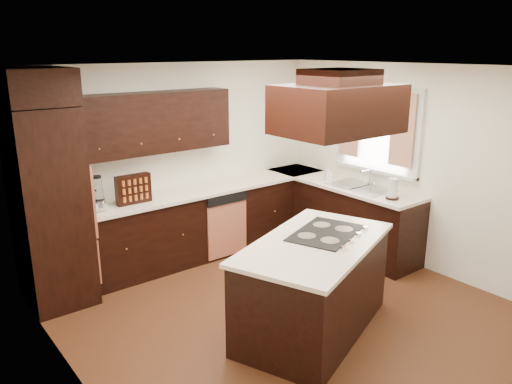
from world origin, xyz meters
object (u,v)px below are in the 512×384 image
island (313,288)px  spice_rack (133,189)px  oven_column (50,208)px  range_hood (338,109)px

island → spice_rack: size_ratio=4.08×
oven_column → spice_rack: bearing=1.8°
oven_column → spice_rack: (0.95, 0.03, 0.03)m
oven_column → range_hood: range_hood is taller
range_hood → spice_rack: bearing=112.0°
oven_column → island: bearing=-50.6°
oven_column → spice_rack: oven_column is taller
oven_column → island: (1.76, -2.14, -0.62)m
oven_column → island: size_ratio=1.26×
spice_rack → oven_column: bearing=-178.0°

